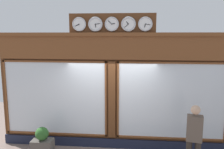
% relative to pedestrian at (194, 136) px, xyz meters
% --- Properties ---
extents(shop_facade, '(6.69, 0.42, 3.87)m').
position_rel_pedestrian_xyz_m(shop_facade, '(2.05, -1.24, 0.78)').
color(shop_facade, '#5B3319').
rests_on(shop_facade, ground_plane).
extents(pedestrian, '(0.40, 0.29, 1.69)m').
position_rel_pedestrian_xyz_m(pedestrian, '(0.00, 0.00, 0.00)').
color(pedestrian, '#312A24').
rests_on(pedestrian, ground_plane).
extents(planter_box, '(0.56, 0.36, 0.51)m').
position_rel_pedestrian_xyz_m(planter_box, '(3.86, -0.35, -0.68)').
color(planter_box, '#4C4742').
rests_on(planter_box, ground_plane).
extents(planter_shrub, '(0.35, 0.35, 0.35)m').
position_rel_pedestrian_xyz_m(planter_shrub, '(3.86, -0.35, -0.24)').
color(planter_shrub, '#285623').
rests_on(planter_shrub, planter_box).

